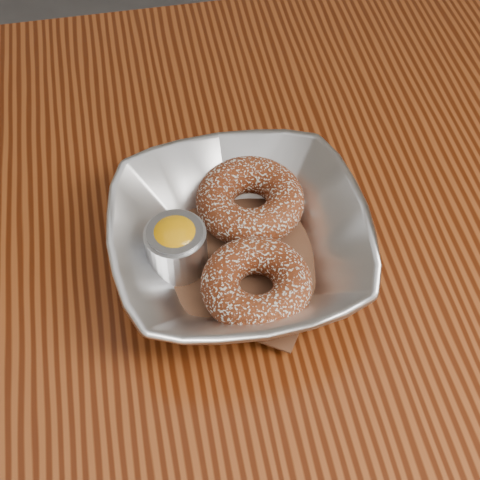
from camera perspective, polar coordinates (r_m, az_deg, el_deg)
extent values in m
cube|color=#682B0F|center=(0.63, -4.25, -4.88)|extent=(1.20, 0.80, 0.04)
imported|color=silver|center=(0.61, 0.00, -0.21)|extent=(0.22, 0.22, 0.05)
cube|color=brown|center=(0.63, 0.00, -1.18)|extent=(0.20, 0.20, 0.00)
torus|color=maroon|center=(0.64, 0.78, 3.09)|extent=(0.12, 0.12, 0.03)
torus|color=maroon|center=(0.59, 1.28, -3.45)|extent=(0.10, 0.10, 0.03)
cylinder|color=silver|center=(0.61, -4.95, -0.66)|extent=(0.05, 0.05, 0.04)
cylinder|color=gray|center=(0.60, -4.98, -0.43)|extent=(0.05, 0.05, 0.04)
ellipsoid|color=#FFA607|center=(0.60, -5.05, 0.23)|extent=(0.04, 0.04, 0.03)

